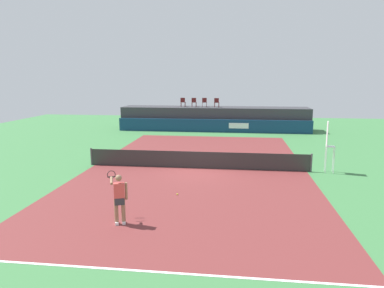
% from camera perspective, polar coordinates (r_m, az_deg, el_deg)
% --- Properties ---
extents(ground_plane, '(48.00, 48.00, 0.00)m').
position_cam_1_polar(ground_plane, '(22.97, 1.65, -2.03)').
color(ground_plane, '#3D7A42').
extents(court_inner, '(12.00, 22.00, 0.00)m').
position_cam_1_polar(court_inner, '(20.07, 0.83, -3.88)').
color(court_inner, maroon).
rests_on(court_inner, ground).
extents(line_near_baseline, '(12.00, 0.10, 0.00)m').
position_cam_1_polar(line_near_baseline, '(9.98, -6.54, -19.64)').
color(line_near_baseline, white).
rests_on(line_near_baseline, court_inner).
extents(sponsor_wall, '(18.00, 0.22, 1.20)m').
position_cam_1_polar(sponsor_wall, '(33.18, 3.42, 2.93)').
color(sponsor_wall, navy).
rests_on(sponsor_wall, ground).
extents(spectator_platform, '(18.00, 2.80, 2.20)m').
position_cam_1_polar(spectator_platform, '(34.90, 3.61, 4.13)').
color(spectator_platform, '#38383D').
rests_on(spectator_platform, ground).
extents(spectator_chair_far_left, '(0.45, 0.45, 0.89)m').
position_cam_1_polar(spectator_chair_far_left, '(34.96, -1.46, 6.78)').
color(spectator_chair_far_left, '#561919').
rests_on(spectator_chair_far_left, spectator_platform).
extents(spectator_chair_left, '(0.45, 0.45, 0.89)m').
position_cam_1_polar(spectator_chair_left, '(34.78, 0.32, 6.77)').
color(spectator_chair_left, '#561919').
rests_on(spectator_chair_left, spectator_platform).
extents(spectator_chair_center, '(0.48, 0.48, 0.89)m').
position_cam_1_polar(spectator_chair_center, '(34.78, 2.00, 6.76)').
color(spectator_chair_center, '#561919').
rests_on(spectator_chair_center, spectator_platform).
extents(spectator_chair_right, '(0.47, 0.47, 0.89)m').
position_cam_1_polar(spectator_chair_right, '(34.51, 3.97, 6.71)').
color(spectator_chair_right, '#561919').
rests_on(spectator_chair_right, spectator_platform).
extents(umpire_chair, '(0.49, 0.49, 2.76)m').
position_cam_1_polar(umpire_chair, '(20.23, 21.04, 0.12)').
color(umpire_chair, white).
rests_on(umpire_chair, ground).
extents(tennis_net, '(12.40, 0.02, 0.95)m').
position_cam_1_polar(tennis_net, '(19.96, 0.83, -2.57)').
color(tennis_net, '#2D2D2D').
rests_on(tennis_net, ground).
extents(net_post_near, '(0.10, 0.10, 1.00)m').
position_cam_1_polar(net_post_near, '(21.51, -15.82, -1.94)').
color(net_post_near, '#4C4C51').
rests_on(net_post_near, ground).
extents(net_post_far, '(0.10, 0.10, 1.00)m').
position_cam_1_polar(net_post_far, '(20.25, 18.57, -2.86)').
color(net_post_far, '#4C4C51').
rests_on(net_post_far, ground).
extents(tennis_player, '(0.98, 1.09, 1.77)m').
position_cam_1_polar(tennis_player, '(12.64, -11.59, -8.37)').
color(tennis_player, white).
rests_on(tennis_player, court_inner).
extents(tennis_ball, '(0.07, 0.07, 0.07)m').
position_cam_1_polar(tennis_ball, '(15.60, -2.38, -8.04)').
color(tennis_ball, '#D8EA33').
rests_on(tennis_ball, court_inner).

